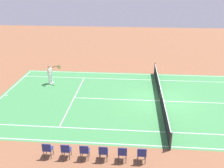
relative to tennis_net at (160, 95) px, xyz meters
The scene contains 12 objects.
ground_plane 0.49m from the tennis_net, ahead, with size 60.00×60.00×0.00m, color brown.
court_slab 0.49m from the tennis_net, ahead, with size 24.20×11.40×0.00m, color #387A42.
court_line_markings 0.49m from the tennis_net, ahead, with size 23.85×11.05×0.01m.
tennis_net is the anchor object (origin of this frame).
tennis_player_near 9.34m from the tennis_net, 16.03° to the right, with size 1.19×0.75×1.70m.
tennis_ball 0.49m from the tennis_net, 90.80° to the right, with size 0.07×0.07×0.07m, color #CCE01E.
spectator_chair_0 7.06m from the tennis_net, 77.57° to the left, with size 0.44×0.44×0.88m.
spectator_chair_1 7.31m from the tennis_net, 70.41° to the left, with size 0.44×0.44×0.88m.
spectator_chair_2 7.68m from the tennis_net, 63.84° to the left, with size 0.44×0.44×0.88m.
spectator_chair_3 8.13m from the tennis_net, 57.92° to the left, with size 0.44×0.44×0.88m.
spectator_chair_4 8.66m from the tennis_net, 52.69° to the left, with size 0.44×0.44×0.88m.
spectator_chair_5 9.26m from the tennis_net, 48.09° to the left, with size 0.44×0.44×0.88m.
Camera 1 is at (2.12, 17.03, 8.39)m, focal length 40.92 mm.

